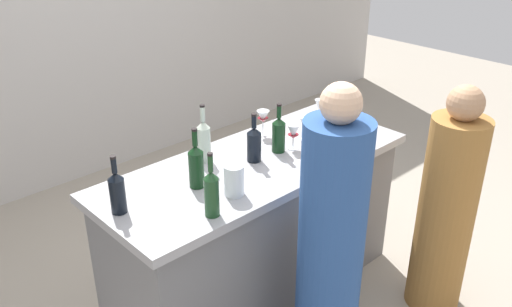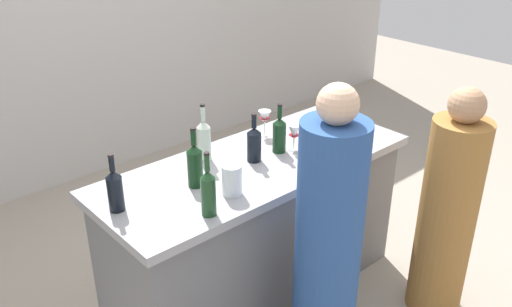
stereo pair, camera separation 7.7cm
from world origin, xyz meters
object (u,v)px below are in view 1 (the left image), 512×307
object	(u,v)px
wine_bottle_far_right_dark_green	(279,134)
wine_glass_near_center	(305,124)
wine_glass_near_right	(324,112)
wine_bottle_rightmost_near_black	(254,143)
water_pitcher	(234,180)
person_left_guest	(446,211)
wine_bottle_second_left_olive_green	(212,192)
wine_bottle_center_dark_green	(196,165)
wine_glass_far_left	(319,106)
wine_bottle_leftmost_near_black	(117,191)
wine_bottle_second_right_clear_pale	(204,140)
person_center_guest	(331,245)
wine_glass_near_left	(293,133)
wine_glass_far_center	(263,118)

from	to	relation	value
wine_bottle_far_right_dark_green	wine_glass_near_center	xyz separation A→B (m)	(0.23, 0.00, -0.00)
wine_glass_near_right	wine_glass_near_center	bearing A→B (deg)	-168.16
wine_bottle_rightmost_near_black	wine_glass_near_right	distance (m)	0.66
water_pitcher	person_left_guest	world-z (taller)	person_left_guest
wine_bottle_second_left_olive_green	wine_bottle_center_dark_green	xyz separation A→B (m)	(0.12, 0.27, -0.00)
wine_glass_near_right	water_pitcher	distance (m)	1.02
wine_bottle_second_left_olive_green	wine_glass_near_right	world-z (taller)	wine_bottle_second_left_olive_green
wine_bottle_center_dark_green	water_pitcher	world-z (taller)	wine_bottle_center_dark_green
wine_glass_near_right	wine_glass_far_left	distance (m)	0.12
wine_bottle_leftmost_near_black	water_pitcher	size ratio (longest dim) A/B	1.84
wine_bottle_leftmost_near_black	person_left_guest	world-z (taller)	person_left_guest
wine_bottle_second_right_clear_pale	person_center_guest	world-z (taller)	person_center_guest
wine_glass_near_center	wine_bottle_center_dark_green	bearing A→B (deg)	-179.40
wine_bottle_leftmost_near_black	wine_bottle_center_dark_green	world-z (taller)	wine_bottle_center_dark_green
wine_bottle_second_left_olive_green	wine_glass_far_left	distance (m)	1.33
wine_glass_near_right	water_pitcher	world-z (taller)	water_pitcher
wine_glass_near_left	wine_glass_far_left	distance (m)	0.49
wine_bottle_leftmost_near_black	wine_bottle_far_right_dark_green	distance (m)	1.03
wine_bottle_second_right_clear_pale	wine_glass_near_left	size ratio (longest dim) A/B	2.19
wine_bottle_second_right_clear_pale	person_left_guest	bearing A→B (deg)	-47.95
wine_glass_near_left	wine_glass_near_center	xyz separation A→B (m)	(0.14, 0.04, 0.01)
wine_glass_near_left	wine_glass_far_center	size ratio (longest dim) A/B	0.94
wine_glass_near_left	wine_glass_near_center	bearing A→B (deg)	15.17
wine_glass_near_center	wine_glass_far_left	bearing A→B (deg)	26.26
wine_bottle_leftmost_near_black	person_center_guest	size ratio (longest dim) A/B	0.19
wine_glass_near_left	wine_glass_far_center	distance (m)	0.26
wine_bottle_far_right_dark_green	water_pitcher	world-z (taller)	wine_bottle_far_right_dark_green
wine_glass_near_left	wine_glass_far_left	world-z (taller)	wine_glass_near_left
wine_bottle_far_right_dark_green	person_center_guest	bearing A→B (deg)	-113.58
wine_bottle_far_right_dark_green	wine_glass_near_center	world-z (taller)	wine_bottle_far_right_dark_green
wine_bottle_rightmost_near_black	wine_glass_far_center	xyz separation A→B (m)	(0.28, 0.22, 0.01)
wine_glass_near_right	person_center_guest	world-z (taller)	person_center_guest
wine_bottle_far_right_dark_green	wine_glass_near_right	bearing A→B (deg)	6.57
wine_bottle_rightmost_near_black	person_left_guest	xyz separation A→B (m)	(0.72, -0.83, -0.37)
wine_glass_near_center	person_left_guest	size ratio (longest dim) A/B	0.11
wine_glass_near_center	person_center_guest	xyz separation A→B (m)	(-0.51, -0.65, -0.30)
wine_bottle_center_dark_green	wine_bottle_second_right_clear_pale	xyz separation A→B (m)	(0.21, 0.20, 0.00)
wine_glass_far_left	wine_bottle_second_right_clear_pale	bearing A→B (deg)	177.32
wine_bottle_center_dark_green	wine_glass_near_left	distance (m)	0.69
person_left_guest	person_center_guest	xyz separation A→B (m)	(-0.82, 0.18, 0.08)
wine_bottle_second_left_olive_green	wine_glass_near_center	bearing A→B (deg)	16.48
wine_glass_far_center	person_left_guest	xyz separation A→B (m)	(0.44, -1.06, -0.38)
wine_glass_far_center	wine_bottle_far_right_dark_green	bearing A→B (deg)	-112.15
wine_bottle_second_right_clear_pale	wine_bottle_leftmost_near_black	bearing A→B (deg)	-166.67
water_pitcher	person_left_guest	bearing A→B (deg)	-30.81
wine_glass_near_right	person_left_guest	xyz separation A→B (m)	(0.06, -0.88, -0.37)
wine_bottle_far_right_dark_green	wine_glass_near_center	bearing A→B (deg)	0.77
wine_bottle_leftmost_near_black	wine_bottle_center_dark_green	xyz separation A→B (m)	(0.42, -0.05, 0.01)
wine_bottle_rightmost_near_black	wine_glass_far_center	size ratio (longest dim) A/B	1.74
wine_bottle_leftmost_near_black	wine_bottle_second_right_clear_pale	size ratio (longest dim) A/B	0.88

